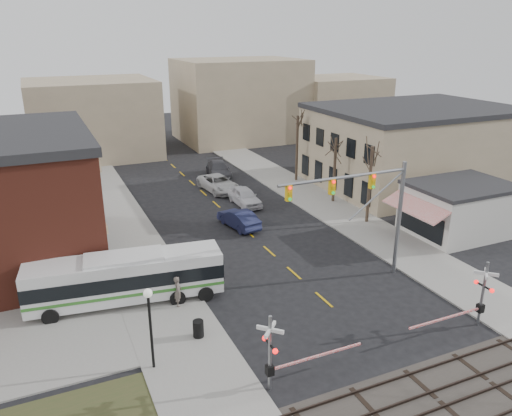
{
  "coord_description": "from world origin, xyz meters",
  "views": [
    {
      "loc": [
        -15.23,
        -21.55,
        16.08
      ],
      "look_at": [
        -0.88,
        10.54,
        3.5
      ],
      "focal_mm": 35.0,
      "sensor_mm": 36.0,
      "label": 1
    }
  ],
  "objects": [
    {
      "name": "rr_crossing_west",
      "position": [
        -6.31,
        -4.13,
        1.97
      ],
      "size": [
        5.6,
        1.36,
        4.0
      ],
      "color": "gray",
      "rests_on": "ground"
    },
    {
      "name": "pedestrian_far",
      "position": [
        -11.21,
        8.4,
        1.07
      ],
      "size": [
        1.04,
        1.14,
        1.91
      ],
      "primitive_type": "imported",
      "rotation": [
        0.0,
        0.0,
        1.15
      ],
      "color": "#2E2B4C",
      "rests_on": "sidewalk_west"
    },
    {
      "name": "awning_shop",
      "position": [
        15.97,
        7.0,
        2.16
      ],
      "size": [
        9.74,
        6.2,
        4.3
      ],
      "color": "beige",
      "rests_on": "ground"
    },
    {
      "name": "ballast_strip",
      "position": [
        0.0,
        -8.0,
        0.03
      ],
      "size": [
        160.0,
        5.0,
        0.06
      ],
      "primitive_type": "cube",
      "color": "#332D28",
      "rests_on": "ground"
    },
    {
      "name": "car_d",
      "position": [
        3.63,
        31.2,
        0.85
      ],
      "size": [
        3.41,
        6.21,
        1.7
      ],
      "primitive_type": "imported",
      "rotation": [
        0.0,
        0.0,
        -0.18
      ],
      "color": "#45454B",
      "rests_on": "ground"
    },
    {
      "name": "transit_bus",
      "position": [
        -11.36,
        6.75,
        1.72
      ],
      "size": [
        12.02,
        4.07,
        3.03
      ],
      "color": "silver",
      "rests_on": "ground"
    },
    {
      "name": "tree_east_a",
      "position": [
        10.5,
        12.0,
        3.5
      ],
      "size": [
        0.28,
        0.28,
        6.75
      ],
      "color": "#382B21",
      "rests_on": "sidewalk_east"
    },
    {
      "name": "tree_east_b",
      "position": [
        10.8,
        18.0,
        3.27
      ],
      "size": [
        0.28,
        0.28,
        6.3
      ],
      "color": "#382B21",
      "rests_on": "sidewalk_east"
    },
    {
      "name": "street_lamp",
      "position": [
        -11.39,
        -0.38,
        3.26
      ],
      "size": [
        0.44,
        0.44,
        4.41
      ],
      "color": "black",
      "rests_on": "sidewalk_west"
    },
    {
      "name": "car_b",
      "position": [
        -0.26,
        15.6,
        0.79
      ],
      "size": [
        2.47,
        5.01,
        1.58
      ],
      "primitive_type": "imported",
      "rotation": [
        0.0,
        0.0,
        3.31
      ],
      "color": "#191E40",
      "rests_on": "ground"
    },
    {
      "name": "ground",
      "position": [
        0.0,
        0.0,
        0.0
      ],
      "size": [
        160.0,
        160.0,
        0.0
      ],
      "primitive_type": "plane",
      "color": "black",
      "rests_on": "ground"
    },
    {
      "name": "car_a",
      "position": [
        2.52,
        20.8,
        0.84
      ],
      "size": [
        2.03,
        4.96,
        1.69
      ],
      "primitive_type": "imported",
      "rotation": [
        0.0,
        0.0,
        0.01
      ],
      "color": "silver",
      "rests_on": "ground"
    },
    {
      "name": "sidewalk_west",
      "position": [
        -9.5,
        20.0,
        0.06
      ],
      "size": [
        5.0,
        60.0,
        0.12
      ],
      "primitive_type": "cube",
      "color": "gray",
      "rests_on": "ground"
    },
    {
      "name": "tan_building",
      "position": [
        22.0,
        20.0,
        4.26
      ],
      "size": [
        20.3,
        15.3,
        8.5
      ],
      "color": "gray",
      "rests_on": "ground"
    },
    {
      "name": "pedestrian_near",
      "position": [
        -8.61,
        4.9,
        1.1
      ],
      "size": [
        0.63,
        0.8,
        1.95
      ],
      "primitive_type": "imported",
      "rotation": [
        0.0,
        0.0,
        1.32
      ],
      "color": "#60554D",
      "rests_on": "sidewalk_west"
    },
    {
      "name": "sidewalk_east",
      "position": [
        9.5,
        20.0,
        0.06
      ],
      "size": [
        5.0,
        60.0,
        0.12
      ],
      "primitive_type": "cube",
      "color": "gray",
      "rests_on": "ground"
    },
    {
      "name": "traffic_signal_mast",
      "position": [
        3.86,
        3.27,
        5.71
      ],
      "size": [
        9.38,
        0.3,
        8.0
      ],
      "color": "gray",
      "rests_on": "ground"
    },
    {
      "name": "car_c",
      "position": [
        1.71,
        26.0,
        0.82
      ],
      "size": [
        3.4,
        6.2,
        1.65
      ],
      "primitive_type": "imported",
      "rotation": [
        0.0,
        0.0,
        0.12
      ],
      "color": "#BABABA",
      "rests_on": "ground"
    },
    {
      "name": "tree_east_c",
      "position": [
        11.0,
        26.0,
        3.72
      ],
      "size": [
        0.28,
        0.28,
        7.2
      ],
      "color": "#382B21",
      "rests_on": "sidewalk_east"
    },
    {
      "name": "trash_bin",
      "position": [
        -8.51,
        1.24,
        0.6
      ],
      "size": [
        0.6,
        0.6,
        0.97
      ],
      "primitive_type": "cylinder",
      "color": "black",
      "rests_on": "sidewalk_west"
    },
    {
      "name": "rail_tracks",
      "position": [
        0.0,
        -8.0,
        0.12
      ],
      "size": [
        160.0,
        3.91,
        0.14
      ],
      "color": "#2D231E",
      "rests_on": "ground"
    },
    {
      "name": "rr_crossing_east",
      "position": [
        6.2,
        -4.08,
        1.97
      ],
      "size": [
        5.6,
        1.36,
        4.0
      ],
      "color": "gray",
      "rests_on": "ground"
    }
  ]
}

